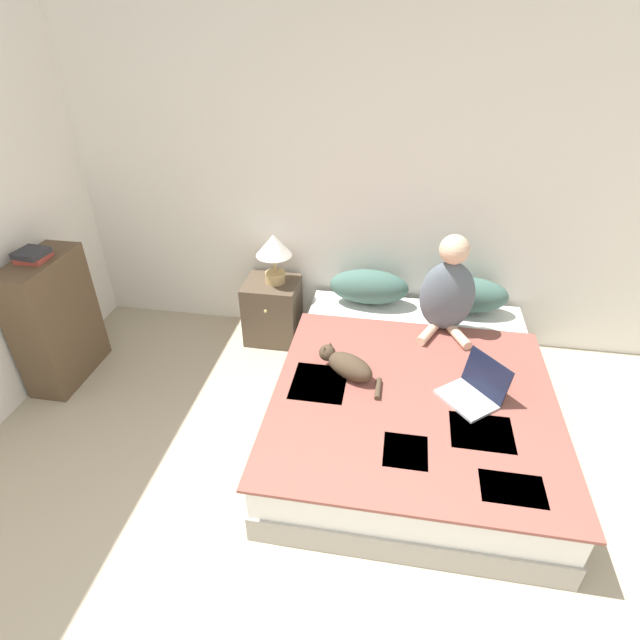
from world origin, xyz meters
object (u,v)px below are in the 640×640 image
object	(u,v)px
table_lamp	(274,250)
bed	(411,401)
bookshelf	(56,320)
nightstand	(273,310)
laptop_open	(473,391)
pillow_near	(369,287)
book_stack_top	(32,255)
pillow_far	(467,295)
person_sitting	(448,291)
cat_tabby	(347,365)

from	to	relation	value
table_lamp	bed	bearing A→B (deg)	-37.75
bed	bookshelf	bearing A→B (deg)	177.50
nightstand	laptop_open	bearing A→B (deg)	-33.59
pillow_near	book_stack_top	world-z (taller)	book_stack_top
pillow_far	person_sitting	xyz separation A→B (m)	(-0.18, -0.30, 0.18)
table_lamp	laptop_open	bearing A→B (deg)	-34.59
bed	bookshelf	distance (m)	2.64
person_sitting	table_lamp	size ratio (longest dim) A/B	1.80
cat_tabby	table_lamp	distance (m)	1.22
book_stack_top	laptop_open	bearing A→B (deg)	-4.93
pillow_near	cat_tabby	bearing A→B (deg)	-93.37
person_sitting	table_lamp	xyz separation A→B (m)	(-1.34, 0.28, 0.09)
pillow_near	table_lamp	distance (m)	0.81
bed	pillow_near	size ratio (longest dim) A/B	3.39
pillow_near	person_sitting	xyz separation A→B (m)	(0.58, -0.30, 0.18)
bed	cat_tabby	distance (m)	0.53
bed	laptop_open	world-z (taller)	laptop_open
laptop_open	table_lamp	bearing A→B (deg)	-165.29
pillow_far	book_stack_top	world-z (taller)	book_stack_top
pillow_near	table_lamp	world-z (taller)	table_lamp
pillow_far	laptop_open	xyz separation A→B (m)	(-0.03, -1.06, -0.09)
bed	pillow_near	world-z (taller)	pillow_near
pillow_far	cat_tabby	distance (m)	1.27
pillow_far	bookshelf	size ratio (longest dim) A/B	0.64
pillow_near	nightstand	bearing A→B (deg)	-177.18
cat_tabby	pillow_near	bearing A→B (deg)	-63.49
pillow_near	person_sitting	distance (m)	0.68
bookshelf	bed	bearing A→B (deg)	-2.50
bed	person_sitting	bearing A→B (deg)	71.91
bed	pillow_near	xyz separation A→B (m)	(-0.38, 0.91, 0.35)
person_sitting	book_stack_top	distance (m)	2.89
pillow_far	nightstand	size ratio (longest dim) A/B	1.17
table_lamp	nightstand	bearing A→B (deg)	-157.59
table_lamp	book_stack_top	bearing A→B (deg)	-152.38
cat_tabby	nightstand	world-z (taller)	cat_tabby
bed	bookshelf	xyz separation A→B (m)	(-2.62, 0.11, 0.29)
pillow_far	laptop_open	world-z (taller)	pillow_far
pillow_near	cat_tabby	xyz separation A→B (m)	(-0.06, -0.97, -0.06)
book_stack_top	person_sitting	bearing A→B (deg)	10.02
pillow_near	book_stack_top	bearing A→B (deg)	-160.38
person_sitting	cat_tabby	bearing A→B (deg)	-133.74
pillow_near	pillow_far	xyz separation A→B (m)	(0.76, 0.00, 0.00)
pillow_far	table_lamp	xyz separation A→B (m)	(-1.53, -0.02, 0.27)
laptop_open	table_lamp	distance (m)	1.86
bed	pillow_far	world-z (taller)	pillow_far
nightstand	bookshelf	xyz separation A→B (m)	(-1.44, -0.76, 0.22)
table_lamp	bookshelf	bearing A→B (deg)	-152.43
pillow_near	pillow_far	size ratio (longest dim) A/B	1.00
bed	book_stack_top	xyz separation A→B (m)	(-2.63, 0.11, 0.82)
bed	pillow_far	bearing A→B (deg)	67.26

